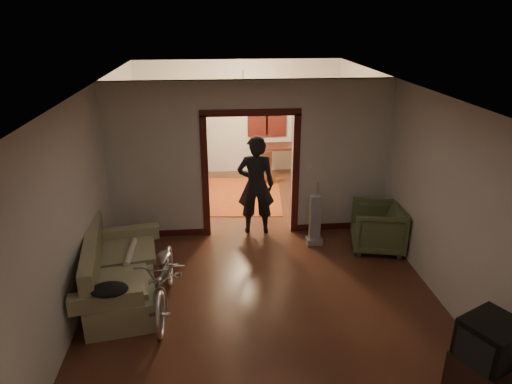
{
  "coord_description": "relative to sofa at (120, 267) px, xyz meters",
  "views": [
    {
      "loc": [
        -0.63,
        -6.95,
        3.84
      ],
      "look_at": [
        0.0,
        -0.3,
        1.2
      ],
      "focal_mm": 32.0,
      "sensor_mm": 36.0,
      "label": 1
    }
  ],
  "objects": [
    {
      "name": "floor",
      "position": [
        2.02,
        1.15,
        -0.46
      ],
      "size": [
        5.0,
        8.5,
        0.01
      ],
      "primitive_type": "cube",
      "color": "#3E1E13",
      "rests_on": "ground"
    },
    {
      "name": "ceiling",
      "position": [
        2.02,
        1.15,
        2.34
      ],
      "size": [
        5.0,
        8.5,
        0.01
      ],
      "primitive_type": "cube",
      "color": "white",
      "rests_on": "floor"
    },
    {
      "name": "wall_back",
      "position": [
        2.02,
        5.4,
        0.94
      ],
      "size": [
        5.0,
        0.02,
        2.8
      ],
      "primitive_type": "cube",
      "color": "beige",
      "rests_on": "floor"
    },
    {
      "name": "wall_left",
      "position": [
        -0.48,
        1.15,
        0.94
      ],
      "size": [
        0.02,
        8.5,
        2.8
      ],
      "primitive_type": "cube",
      "color": "beige",
      "rests_on": "floor"
    },
    {
      "name": "wall_right",
      "position": [
        4.52,
        1.15,
        0.94
      ],
      "size": [
        0.02,
        8.5,
        2.8
      ],
      "primitive_type": "cube",
      "color": "beige",
      "rests_on": "floor"
    },
    {
      "name": "partition_wall",
      "position": [
        2.02,
        1.9,
        0.94
      ],
      "size": [
        5.0,
        0.14,
        2.8
      ],
      "primitive_type": "cube",
      "color": "beige",
      "rests_on": "floor"
    },
    {
      "name": "door_casing",
      "position": [
        2.02,
        1.9,
        0.64
      ],
      "size": [
        1.74,
        0.2,
        2.32
      ],
      "primitive_type": "cube",
      "color": "#3E120E",
      "rests_on": "floor"
    },
    {
      "name": "far_window",
      "position": [
        2.72,
        5.36,
        1.09
      ],
      "size": [
        0.98,
        0.06,
        1.28
      ],
      "primitive_type": "cube",
      "color": "black",
      "rests_on": "wall_back"
    },
    {
      "name": "chandelier",
      "position": [
        2.02,
        3.65,
        1.89
      ],
      "size": [
        0.24,
        0.24,
        0.24
      ],
      "primitive_type": "sphere",
      "color": "#FFE0A5",
      "rests_on": "ceiling"
    },
    {
      "name": "light_switch",
      "position": [
        3.07,
        1.82,
        0.79
      ],
      "size": [
        0.08,
        0.01,
        0.12
      ],
      "primitive_type": "cube",
      "color": "silver",
      "rests_on": "partition_wall"
    },
    {
      "name": "sofa",
      "position": [
        0.0,
        0.0,
        0.0
      ],
      "size": [
        1.21,
        2.12,
        0.92
      ],
      "primitive_type": "cube",
      "rotation": [
        0.0,
        0.0,
        0.16
      ],
      "color": "#777850",
      "rests_on": "floor"
    },
    {
      "name": "rolled_paper",
      "position": [
        0.1,
        0.3,
        0.07
      ],
      "size": [
        0.09,
        0.75,
        0.09
      ],
      "primitive_type": "cylinder",
      "rotation": [
        1.57,
        0.0,
        0.0
      ],
      "color": "beige",
      "rests_on": "sofa"
    },
    {
      "name": "jacket",
      "position": [
        0.05,
        -0.91,
        0.22
      ],
      "size": [
        0.46,
        0.34,
        0.13
      ],
      "primitive_type": "ellipsoid",
      "color": "black",
      "rests_on": "sofa"
    },
    {
      "name": "bicycle",
      "position": [
        0.66,
        -0.36,
        0.01
      ],
      "size": [
        0.64,
        1.79,
        0.94
      ],
      "primitive_type": "imported",
      "rotation": [
        0.0,
        0.0,
        -0.01
      ],
      "color": "silver",
      "rests_on": "floor"
    },
    {
      "name": "armchair",
      "position": [
        4.14,
        1.02,
        -0.06
      ],
      "size": [
        1.04,
        1.03,
        0.8
      ],
      "primitive_type": "imported",
      "rotation": [
        0.0,
        0.0,
        -1.8
      ],
      "color": "#4F5C33",
      "rests_on": "floor"
    },
    {
      "name": "tv_stand",
      "position": [
        4.12,
        -2.3,
        -0.19
      ],
      "size": [
        0.77,
        0.74,
        0.54
      ],
      "primitive_type": "cube",
      "rotation": [
        0.0,
        0.0,
        0.46
      ],
      "color": "black",
      "rests_on": "floor"
    },
    {
      "name": "crt_tv",
      "position": [
        4.12,
        -2.3,
        0.26
      ],
      "size": [
        0.72,
        0.7,
        0.48
      ],
      "primitive_type": "cube",
      "rotation": [
        0.0,
        0.0,
        0.46
      ],
      "color": "black",
      "rests_on": "tv_stand"
    },
    {
      "name": "vacuum",
      "position": [
        3.1,
        1.29,
        -0.0
      ],
      "size": [
        0.32,
        0.28,
        0.91
      ],
      "primitive_type": "cube",
      "rotation": [
        0.0,
        0.0,
        0.23
      ],
      "color": "gray",
      "rests_on": "floor"
    },
    {
      "name": "person",
      "position": [
        2.12,
        1.87,
        0.46
      ],
      "size": [
        0.7,
        0.48,
        1.85
      ],
      "primitive_type": "imported",
      "rotation": [
        0.0,
        0.0,
        3.09
      ],
      "color": "black",
      "rests_on": "floor"
    },
    {
      "name": "oriental_rug",
      "position": [
        1.96,
        3.66,
        -0.45
      ],
      "size": [
        1.94,
        2.43,
        0.02
      ],
      "primitive_type": "cube",
      "rotation": [
        0.0,
        0.0,
        -0.09
      ],
      "color": "maroon",
      "rests_on": "floor"
    },
    {
      "name": "locker",
      "position": [
        0.62,
        5.06,
        0.46
      ],
      "size": [
        1.0,
        0.67,
        1.85
      ],
      "primitive_type": "cube",
      "rotation": [
        0.0,
        0.0,
        0.18
      ],
      "color": "#1E2D1B",
      "rests_on": "floor"
    },
    {
      "name": "globe",
      "position": [
        0.62,
        5.06,
        1.48
      ],
      "size": [
        0.27,
        0.27,
        0.27
      ],
      "primitive_type": "sphere",
      "color": "#1E5972",
      "rests_on": "locker"
    },
    {
      "name": "desk",
      "position": [
        3.15,
        4.84,
        -0.06
      ],
      "size": [
        1.21,
        0.9,
        0.8
      ],
      "primitive_type": "cube",
      "rotation": [
        0.0,
        0.0,
        0.3
      ],
      "color": "#321710",
      "rests_on": "floor"
    },
    {
      "name": "desk_chair",
      "position": [
        2.52,
        4.43,
        -0.04
      ],
      "size": [
        0.44,
        0.44,
        0.84
      ],
      "primitive_type": "cube",
      "rotation": [
        0.0,
        0.0,
        -0.2
      ],
      "color": "#321710",
      "rests_on": "floor"
    }
  ]
}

